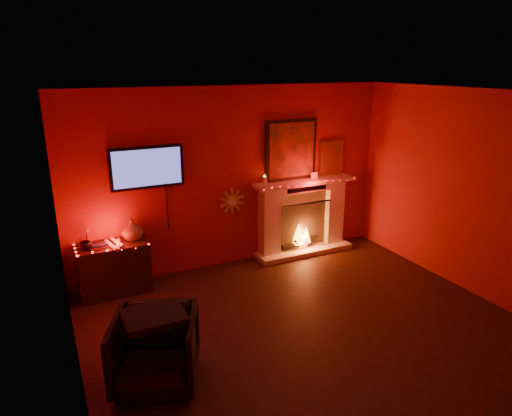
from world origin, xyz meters
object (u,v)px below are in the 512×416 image
at_px(fireplace, 302,210).
at_px(sunburst_clock, 232,201).
at_px(tv, 147,167).
at_px(armchair, 156,350).
at_px(console_table, 115,265).

bearing_deg(fireplace, sunburst_clock, 175.63).
height_order(tv, sunburst_clock, tv).
bearing_deg(armchair, sunburst_clock, 75.07).
distance_m(tv, console_table, 1.38).
distance_m(fireplace, armchair, 3.72).
height_order(sunburst_clock, console_table, sunburst_clock).
distance_m(fireplace, tv, 2.61).
relative_size(console_table, armchair, 1.25).
distance_m(fireplace, console_table, 3.03).
xyz_separation_m(tv, sunburst_clock, (1.25, 0.03, -0.65)).
bearing_deg(sunburst_clock, tv, -178.76).
bearing_deg(console_table, tv, 18.66).
bearing_deg(console_table, fireplace, 2.43).
relative_size(tv, console_table, 1.24).
bearing_deg(armchair, fireplace, 59.46).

